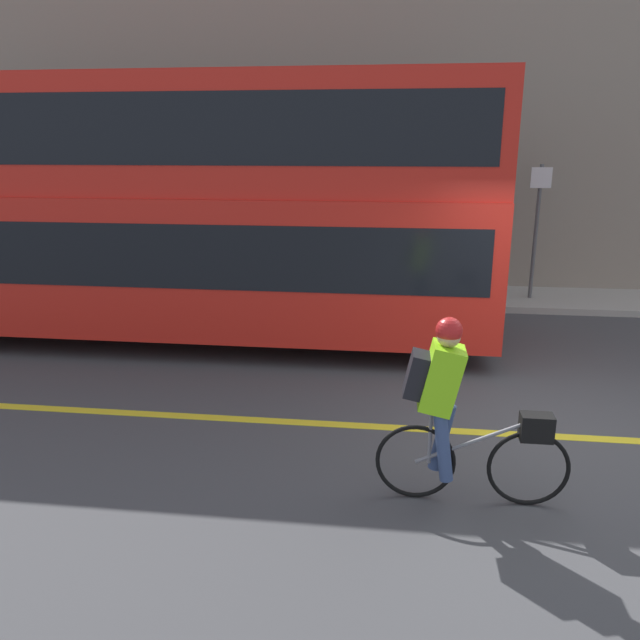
% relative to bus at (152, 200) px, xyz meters
% --- Properties ---
extents(ground_plane, '(80.00, 80.00, 0.00)m').
position_rel_bus_xyz_m(ground_plane, '(5.46, -2.77, -2.10)').
color(ground_plane, '#424244').
extents(road_center_line, '(50.00, 0.14, 0.01)m').
position_rel_bus_xyz_m(road_center_line, '(5.46, -2.87, -2.09)').
color(road_center_line, yellow).
rests_on(road_center_line, ground_plane).
extents(sidewalk_curb, '(60.00, 1.73, 0.12)m').
position_rel_bus_xyz_m(sidewalk_curb, '(5.46, 2.86, -2.04)').
color(sidewalk_curb, '#A8A399').
rests_on(sidewalk_curb, ground_plane).
extents(building_facade, '(60.00, 0.30, 8.15)m').
position_rel_bus_xyz_m(building_facade, '(5.46, 3.88, 1.98)').
color(building_facade, gray).
rests_on(building_facade, ground_plane).
extents(bus, '(9.97, 2.58, 3.78)m').
position_rel_bus_xyz_m(bus, '(0.00, 0.00, 0.00)').
color(bus, black).
rests_on(bus, ground_plane).
extents(cyclist_on_bike, '(1.59, 0.32, 1.60)m').
position_rel_bus_xyz_m(cyclist_on_bike, '(4.13, -4.19, -1.23)').
color(cyclist_on_bike, black).
rests_on(cyclist_on_bike, ground_plane).
extents(trash_bin, '(0.51, 0.51, 1.04)m').
position_rel_bus_xyz_m(trash_bin, '(5.03, 2.78, -1.46)').
color(trash_bin, '#515156').
rests_on(trash_bin, sidewalk_curb).
extents(street_sign_post, '(0.36, 0.09, 2.42)m').
position_rel_bus_xyz_m(street_sign_post, '(6.11, 2.77, -0.62)').
color(street_sign_post, '#59595B').
rests_on(street_sign_post, sidewalk_curb).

